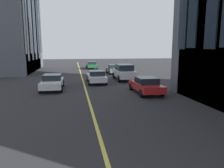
{
  "coord_description": "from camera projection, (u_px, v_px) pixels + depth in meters",
  "views": [
    {
      "loc": [
        -1.1,
        0.97,
        3.65
      ],
      "look_at": [
        9.28,
        -0.93,
        1.88
      ],
      "focal_mm": 33.3,
      "sensor_mm": 36.0,
      "label": 1
    }
  ],
  "objects": [
    {
      "name": "car_white_near",
      "position": [
        124.0,
        72.0,
        24.81
      ],
      "size": [
        4.7,
        2.14,
        1.88
      ],
      "color": "silver",
      "rests_on": "ground_plane"
    },
    {
      "name": "car_white_parked_b",
      "position": [
        96.0,
        77.0,
        22.68
      ],
      "size": [
        4.4,
        1.95,
        1.37
      ],
      "color": "silver",
      "rests_on": "ground_plane"
    },
    {
      "name": "lane_centre_line",
      "position": [
        84.0,
        85.0,
        21.25
      ],
      "size": [
        80.0,
        0.16,
        0.01
      ],
      "color": "#D8C64C",
      "rests_on": "ground_plane"
    },
    {
      "name": "car_green_mid",
      "position": [
        92.0,
        65.0,
        39.63
      ],
      "size": [
        4.4,
        1.95,
        1.37
      ],
      "color": "#1E6038",
      "rests_on": "ground_plane"
    },
    {
      "name": "car_red_far",
      "position": [
        146.0,
        85.0,
        17.38
      ],
      "size": [
        4.4,
        1.95,
        1.37
      ],
      "color": "#B21E1E",
      "rests_on": "ground_plane"
    },
    {
      "name": "car_white_parked_a",
      "position": [
        52.0,
        82.0,
        19.01
      ],
      "size": [
        4.4,
        1.95,
        1.37
      ],
      "color": "silver",
      "rests_on": "ground_plane"
    },
    {
      "name": "car_grey_trailing",
      "position": [
        114.0,
        69.0,
        31.38
      ],
      "size": [
        3.9,
        1.89,
        1.4
      ],
      "color": "slate",
      "rests_on": "ground_plane"
    }
  ]
}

